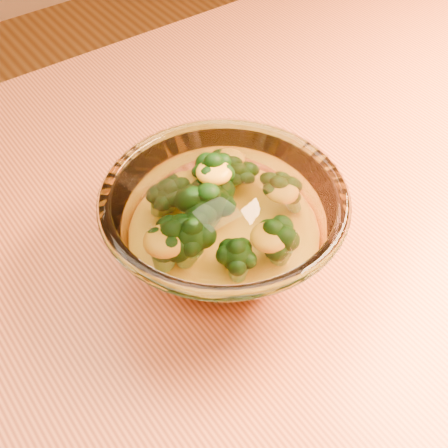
% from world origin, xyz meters
% --- Properties ---
extents(table, '(1.20, 0.80, 0.75)m').
position_xyz_m(table, '(0.00, 0.00, 0.65)').
color(table, '#D67240').
rests_on(table, ground).
extents(glass_bowl, '(0.22, 0.22, 0.10)m').
position_xyz_m(glass_bowl, '(-0.12, -0.03, 0.80)').
color(glass_bowl, white).
rests_on(glass_bowl, table).
extents(cheese_sauce, '(0.13, 0.13, 0.04)m').
position_xyz_m(cheese_sauce, '(-0.12, -0.03, 0.78)').
color(cheese_sauce, '#F6A214').
rests_on(cheese_sauce, glass_bowl).
extents(broccoli_heap, '(0.16, 0.14, 0.08)m').
position_xyz_m(broccoli_heap, '(-0.12, -0.02, 0.82)').
color(broccoli_heap, black).
rests_on(broccoli_heap, cheese_sauce).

